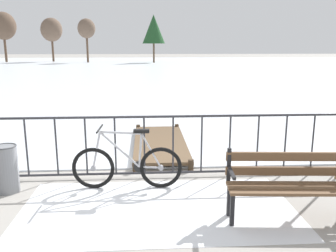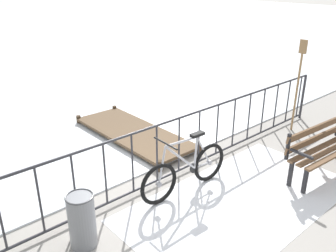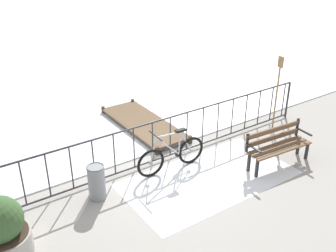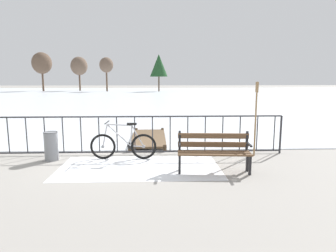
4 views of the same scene
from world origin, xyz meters
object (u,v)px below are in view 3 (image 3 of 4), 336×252
park_bench (277,143)px  trash_bin (97,182)px  bicycle_near_railing (172,155)px  oar_upright (277,88)px  planter_with_shrub (1,231)px

park_bench → trash_bin: 4.09m
bicycle_near_railing → park_bench: size_ratio=1.05×
trash_bin → park_bench: bearing=-15.4°
trash_bin → oar_upright: 5.36m
bicycle_near_railing → park_bench: 2.40m
bicycle_near_railing → trash_bin: bicycle_near_railing is taller
planter_with_shrub → trash_bin: size_ratio=1.52×
park_bench → planter_with_shrub: (-5.87, 0.51, -0.01)m
bicycle_near_railing → trash_bin: size_ratio=2.34×
bicycle_near_railing → planter_with_shrub: bearing=-170.9°
planter_with_shrub → oar_upright: 7.30m
park_bench → oar_upright: (1.36, 1.30, 0.63)m
bicycle_near_railing → park_bench: bearing=-27.7°
trash_bin → oar_upright: oar_upright is taller
planter_with_shrub → park_bench: bearing=-5.0°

